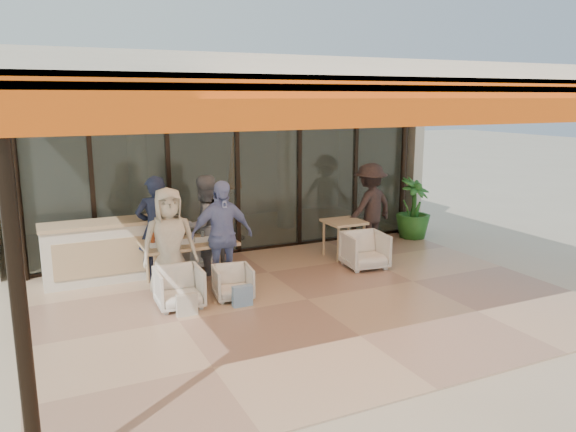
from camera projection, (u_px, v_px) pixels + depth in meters
The scene contains 21 objects.
ground at pixel (307, 301), 8.61m from camera, with size 70.00×70.00×0.00m, color #C6B293.
terrace_floor at pixel (307, 300), 8.60m from camera, with size 8.00×6.00×0.01m, color tan.
terrace_structure at pixel (318, 83), 7.70m from camera, with size 8.00×6.00×3.40m.
glass_storefront at pixel (237, 174), 10.92m from camera, with size 8.08×0.10×3.20m.
interior_block at pixel (202, 134), 12.84m from camera, with size 9.05×3.62×3.52m.
host_counter at pixel (99, 252), 9.37m from camera, with size 1.85×0.65×1.04m.
dining_table at pixel (188, 245), 9.21m from camera, with size 1.50×0.90×0.93m.
chair_far_left at pixel (152, 255), 9.94m from camera, with size 0.62×0.58×0.64m, color white.
chair_far_right at pixel (198, 250), 10.30m from camera, with size 0.61×0.57×0.63m, color white.
chair_near_left at pixel (179, 286), 8.26m from camera, with size 0.66×0.62×0.68m, color white.
chair_near_right at pixel (233, 281), 8.62m from camera, with size 0.56×0.53×0.58m, color white.
diner_navy at pixel (156, 229), 9.38m from camera, with size 0.66×0.43×1.81m, color #171D33.
diner_grey at pixel (205, 225), 9.74m from camera, with size 0.85×0.67×1.76m, color slate.
diner_cream at pixel (169, 243), 8.59m from camera, with size 0.85×0.55×1.73m, color beige.
diner_periwinkle at pixel (221, 236), 8.94m from camera, with size 1.05×0.44×1.79m, color #7B87CD.
tote_bag_cream at pixel (187, 306), 7.94m from camera, with size 0.30×0.10×0.34m, color silver.
tote_bag_blue at pixel (242, 297), 8.29m from camera, with size 0.30×0.10×0.34m, color #99BFD8.
side_table at pixel (344, 226), 10.77m from camera, with size 0.70×0.70×0.74m.
side_chair at pixel (365, 249), 10.16m from camera, with size 0.72×0.67×0.74m, color white.
standing_woman at pixel (370, 207), 11.30m from camera, with size 1.15×0.66×1.78m, color black.
potted_palm at pixel (413, 209), 12.27m from camera, with size 0.75×0.75×1.34m, color #1E5919.
Camera 1 is at (-3.77, -7.23, 3.06)m, focal length 35.00 mm.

